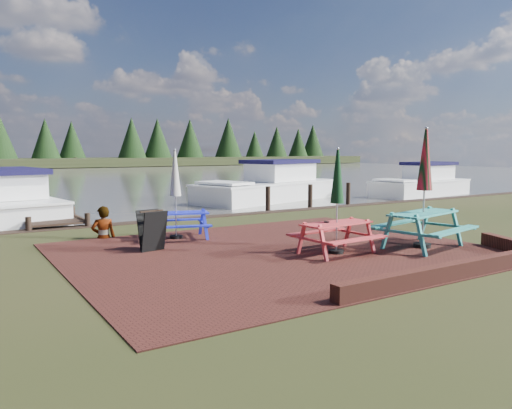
{
  "coord_description": "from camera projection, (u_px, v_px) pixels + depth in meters",
  "views": [
    {
      "loc": [
        -6.2,
        -7.96,
        2.25
      ],
      "look_at": [
        -0.15,
        1.7,
        1.0
      ],
      "focal_mm": 35.0,
      "sensor_mm": 36.0,
      "label": 1
    }
  ],
  "objects": [
    {
      "name": "ground",
      "position": [
        306.0,
        260.0,
        10.22
      ],
      "size": [
        120.0,
        120.0,
        0.0
      ],
      "primitive_type": "plane",
      "color": "black",
      "rests_on": "ground"
    },
    {
      "name": "paving",
      "position": [
        279.0,
        251.0,
        11.07
      ],
      "size": [
        9.0,
        7.5,
        0.02
      ],
      "primitive_type": "cube",
      "color": "#3D1813",
      "rests_on": "ground"
    },
    {
      "name": "brick_wall",
      "position": [
        477.0,
        263.0,
        9.31
      ],
      "size": [
        6.21,
        1.79,
        0.3
      ],
      "color": "#4C1E16",
      "rests_on": "ground"
    },
    {
      "name": "water",
      "position": [
        32.0,
        177.0,
        41.4
      ],
      "size": [
        120.0,
        60.0,
        0.02
      ],
      "primitive_type": "cube",
      "color": "#4C4841",
      "rests_on": "ground"
    },
    {
      "name": "picnic_table_teal",
      "position": [
        424.0,
        207.0,
        11.38
      ],
      "size": [
        2.28,
        2.11,
        2.74
      ],
      "rotation": [
        0.0,
        0.0,
        0.2
      ],
      "color": "teal",
      "rests_on": "ground"
    },
    {
      "name": "picnic_table_red",
      "position": [
        337.0,
        218.0,
        10.74
      ],
      "size": [
        1.74,
        1.57,
        2.28
      ],
      "rotation": [
        0.0,
        0.0,
        0.07
      ],
      "color": "#D6363A",
      "rests_on": "ground"
    },
    {
      "name": "picnic_table_blue",
      "position": [
        176.0,
        208.0,
        12.57
      ],
      "size": [
        1.96,
        1.84,
        2.24
      ],
      "rotation": [
        0.0,
        0.0,
        -0.29
      ],
      "color": "#1B24CE",
      "rests_on": "ground"
    },
    {
      "name": "chalkboard",
      "position": [
        152.0,
        230.0,
        11.07
      ],
      "size": [
        0.6,
        0.62,
        0.91
      ],
      "rotation": [
        0.0,
        0.0,
        0.17
      ],
      "color": "black",
      "rests_on": "ground"
    },
    {
      "name": "jetty",
      "position": [
        35.0,
        210.0,
        17.87
      ],
      "size": [
        1.76,
        9.08,
        1.0
      ],
      "color": "black",
      "rests_on": "ground"
    },
    {
      "name": "boat_jetty",
      "position": [
        4.0,
        204.0,
        17.05
      ],
      "size": [
        3.38,
        7.23,
        2.02
      ],
      "rotation": [
        0.0,
        0.0,
        0.15
      ],
      "color": "white",
      "rests_on": "ground"
    },
    {
      "name": "boat_near",
      "position": [
        271.0,
        187.0,
        24.08
      ],
      "size": [
        8.44,
        4.92,
        2.16
      ],
      "rotation": [
        0.0,
        0.0,
        1.86
      ],
      "color": "white",
      "rests_on": "ground"
    },
    {
      "name": "boat_far",
      "position": [
        422.0,
        185.0,
        26.63
      ],
      "size": [
        6.55,
        3.01,
        1.97
      ],
      "rotation": [
        0.0,
        0.0,
        1.7
      ],
      "color": "white",
      "rests_on": "ground"
    },
    {
      "name": "person",
      "position": [
        103.0,
        207.0,
        12.62
      ],
      "size": [
        0.67,
        0.51,
        1.64
      ],
      "primitive_type": "imported",
      "rotation": [
        0.0,
        0.0,
        2.93
      ],
      "color": "gray",
      "rests_on": "ground"
    }
  ]
}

